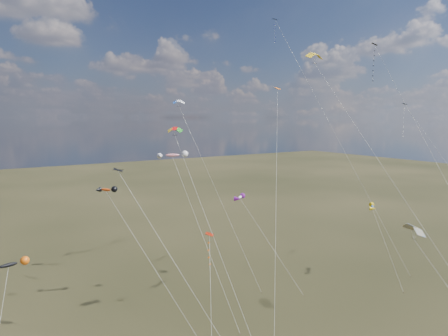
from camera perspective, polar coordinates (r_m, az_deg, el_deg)
diamond_black_high at (r=67.51m, az=21.61°, el=12.01°), size 4.23×26.53×37.72m
diamond_navy_tall at (r=73.40m, az=9.11°, el=15.84°), size 13.83×20.64×43.39m
diamond_black_mid at (r=39.25m, az=-9.92°, el=-8.59°), size 9.70×11.89×21.20m
diamond_red_low at (r=45.44m, az=-2.05°, el=-12.46°), size 5.24×8.91×13.33m
diamond_navy_right at (r=70.98m, az=25.24°, el=4.83°), size 2.49×25.27×28.42m
diamond_orange_center at (r=52.45m, az=7.52°, el=0.60°), size 14.09×16.74×30.48m
parafoil_yellow at (r=54.37m, az=12.96°, el=15.41°), size 3.30×28.19×34.84m
parafoil_blue_white at (r=68.17m, az=-6.40°, el=9.29°), size 6.43×17.35×29.37m
parafoil_striped at (r=47.72m, az=25.60°, el=-7.59°), size 5.00×11.60×15.27m
parafoil_tricolor at (r=47.85m, az=-6.92°, el=5.28°), size 4.20×14.85×25.25m
novelty_black_orange at (r=44.16m, az=-28.45°, el=-12.15°), size 5.24×9.82×12.58m
novelty_orange_black at (r=50.65m, az=-16.45°, el=-3.11°), size 8.83×11.14×17.83m
novelty_white_purple at (r=60.92m, az=2.37°, el=-4.22°), size 7.00×9.27×14.50m
novelty_redwhite_stripe at (r=58.10m, az=-7.35°, el=1.78°), size 4.14×16.35×21.26m
novelty_blue_yellow at (r=71.19m, az=20.42°, el=-5.21°), size 3.90×9.43×11.85m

